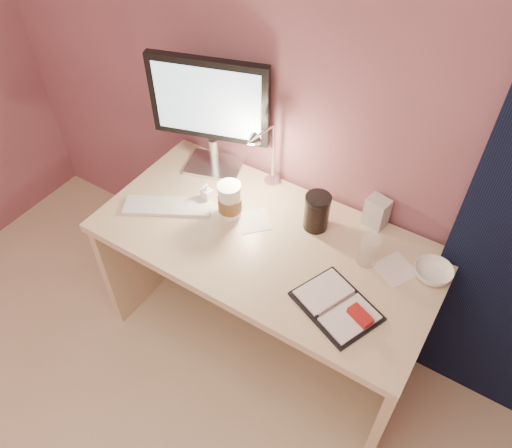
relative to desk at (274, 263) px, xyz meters
The scene contains 13 objects.
desk is the anchor object (origin of this frame).
monitor 0.73m from the desk, 157.64° to the left, with size 0.50×0.25×0.55m.
keyboard 0.53m from the desk, 162.23° to the right, with size 0.37×0.11×0.02m, color white.
planner 0.51m from the desk, 29.65° to the right, with size 0.35×0.31×0.05m.
paper_a 0.25m from the desk, 169.96° to the right, with size 0.13×0.13×0.00m, color silver.
paper_b 0.55m from the desk, ahead, with size 0.13×0.13×0.00m, color silver.
coffee_cup 0.37m from the desk, behind, with size 0.10×0.10×0.16m.
clear_cup 0.49m from the desk, ahead, with size 0.07×0.07×0.13m, color white.
bowl 0.68m from the desk, ahead, with size 0.15×0.15×0.05m, color white.
lotion_bottle 0.43m from the desk, behind, with size 0.04×0.04×0.09m, color white.
dark_jar 0.34m from the desk, 36.01° to the left, with size 0.10×0.10×0.15m, color black.
product_box 0.50m from the desk, 35.90° to the left, with size 0.09×0.07×0.13m, color #B5B5B0.
desk_lamp 0.48m from the desk, 133.01° to the left, with size 0.10×0.20×0.33m.
Camera 1 is at (0.69, 0.21, 2.22)m, focal length 35.00 mm.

